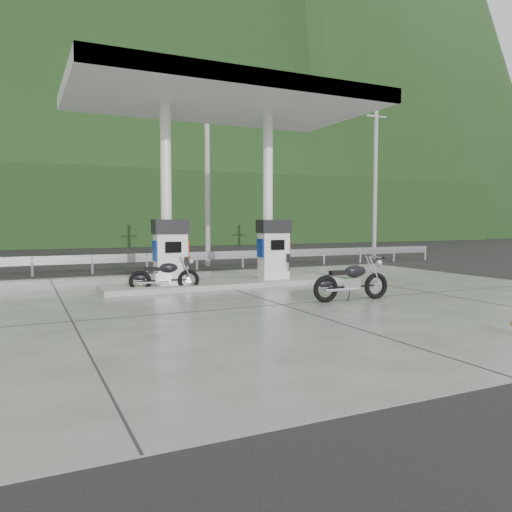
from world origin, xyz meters
name	(u,v)px	position (x,y,z in m)	size (l,w,h in m)	color
ground	(262,299)	(0.00, 0.00, 0.00)	(160.00, 160.00, 0.00)	black
forecourt_apron	(262,299)	(0.00, 0.00, 0.01)	(18.00, 14.00, 0.02)	#63635E
pump_island	(225,284)	(0.00, 2.50, 0.10)	(7.00, 1.40, 0.15)	gray
gas_pump_left	(171,252)	(-1.60, 2.50, 1.07)	(0.95, 0.55, 1.80)	white
gas_pump_right	(274,249)	(1.60, 2.50, 1.07)	(0.95, 0.55, 1.80)	white
canopy_column_left	(166,195)	(-1.60, 2.90, 2.67)	(0.30, 0.30, 5.00)	white
canopy_column_right	(268,197)	(1.60, 2.90, 2.67)	(0.30, 0.30, 5.00)	white
canopy_roof	(224,100)	(0.00, 2.50, 5.37)	(8.50, 5.00, 0.40)	white
guardrail	(172,253)	(0.00, 8.00, 0.71)	(26.00, 0.16, 1.42)	#979A9E
road	(151,264)	(0.00, 11.50, 0.00)	(60.00, 7.00, 0.01)	black
utility_pole_b	(207,173)	(2.00, 9.50, 4.00)	(0.22, 0.22, 8.00)	gray
utility_pole_c	(375,181)	(11.00, 9.50, 4.00)	(0.22, 0.22, 8.00)	gray
tree_band	(95,208)	(0.00, 30.00, 3.00)	(80.00, 6.00, 6.00)	black
forested_hills	(65,236)	(0.00, 60.00, 0.00)	(100.00, 40.00, 140.00)	black
motorcycle_left	(165,276)	(-1.84, 2.28, 0.44)	(1.76, 0.56, 0.83)	black
motorcycle_right	(351,281)	(1.80, -1.17, 0.48)	(1.93, 0.61, 0.92)	black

